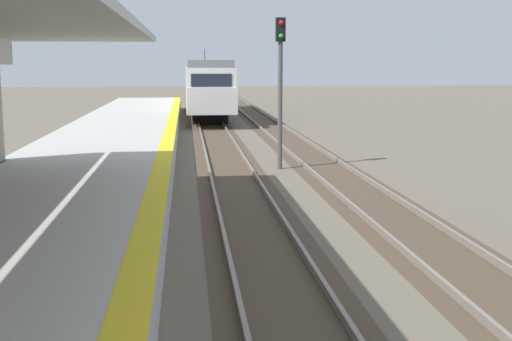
% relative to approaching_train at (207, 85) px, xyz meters
% --- Properties ---
extents(station_platform, '(5.00, 80.00, 0.91)m').
position_rel_approaching_train_xyz_m(station_platform, '(-4.40, -31.33, -1.73)').
color(station_platform, '#B7B5AD').
rests_on(station_platform, ground).
extents(track_pair_nearest_platform, '(2.34, 120.00, 0.16)m').
position_rel_approaching_train_xyz_m(track_pair_nearest_platform, '(-0.00, -27.33, -2.13)').
color(track_pair_nearest_platform, '#4C3D2D').
rests_on(track_pair_nearest_platform, ground).
extents(track_pair_middle, '(2.34, 120.00, 0.16)m').
position_rel_approaching_train_xyz_m(track_pair_middle, '(3.40, -27.33, -2.13)').
color(track_pair_middle, '#4C3D2D').
rests_on(track_pair_middle, ground).
extents(approaching_train, '(2.93, 19.60, 4.76)m').
position_rel_approaching_train_xyz_m(approaching_train, '(0.00, 0.00, 0.00)').
color(approaching_train, silver).
rests_on(approaching_train, ground).
extents(rail_signal_post, '(0.32, 0.34, 5.20)m').
position_rel_approaching_train_xyz_m(rail_signal_post, '(1.77, -24.17, 1.02)').
color(rail_signal_post, '#4C4C4C').
rests_on(rail_signal_post, ground).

